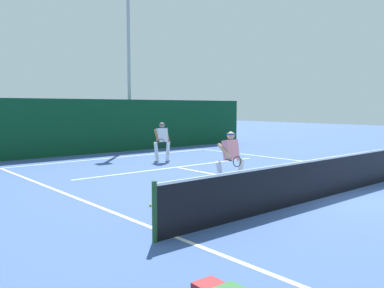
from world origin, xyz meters
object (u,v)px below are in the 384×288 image
at_px(light_pole, 129,51).
at_px(player_far, 162,140).
at_px(tennis_ball, 150,205).
at_px(player_near, 231,157).

bearing_deg(light_pole, player_far, -108.55).
bearing_deg(tennis_ball, light_pole, 60.03).
bearing_deg(player_near, player_far, -102.65).
relative_size(tennis_ball, light_pole, 0.01).
distance_m(tennis_ball, light_pole, 14.35).
xyz_separation_m(player_far, tennis_ball, (-4.82, -6.06, -0.88)).
xyz_separation_m(tennis_ball, light_pole, (6.67, 11.56, 5.28)).
height_order(player_far, light_pole, light_pole).
bearing_deg(light_pole, player_near, -108.19).
bearing_deg(light_pole, tennis_ball, -119.97).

